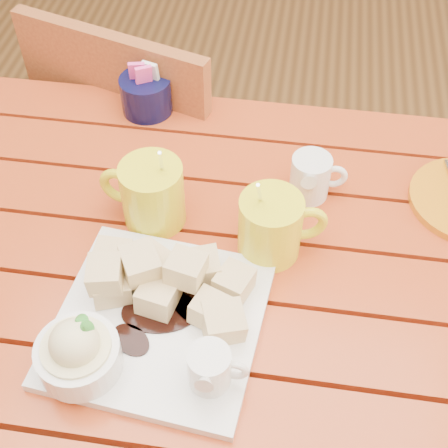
% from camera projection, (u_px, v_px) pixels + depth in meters
% --- Properties ---
extents(table, '(1.20, 0.79, 0.75)m').
position_uv_depth(table, '(199.00, 302.00, 1.01)').
color(table, '#AF3316').
rests_on(table, ground).
extents(dessert_plate, '(0.30, 0.30, 0.11)m').
position_uv_depth(dessert_plate, '(143.00, 320.00, 0.83)').
color(dessert_plate, white).
rests_on(dessert_plate, table).
extents(coffee_mug_left, '(0.14, 0.10, 0.16)m').
position_uv_depth(coffee_mug_left, '(151.00, 193.00, 0.95)').
color(coffee_mug_left, yellow).
rests_on(coffee_mug_left, table).
extents(coffee_mug_right, '(0.13, 0.09, 0.16)m').
position_uv_depth(coffee_mug_right, '(272.00, 226.00, 0.91)').
color(coffee_mug_right, yellow).
rests_on(coffee_mug_right, table).
extents(cream_pitcher, '(0.09, 0.08, 0.08)m').
position_uv_depth(cream_pitcher, '(312.00, 177.00, 0.99)').
color(cream_pitcher, white).
rests_on(cream_pitcher, table).
extents(sugar_caddy, '(0.09, 0.09, 0.10)m').
position_uv_depth(sugar_caddy, '(146.00, 94.00, 1.14)').
color(sugar_caddy, black).
rests_on(sugar_caddy, table).
extents(chair_far, '(0.51, 0.51, 0.87)m').
position_uv_depth(chair_far, '(154.00, 155.00, 1.47)').
color(chair_far, brown).
rests_on(chair_far, ground).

